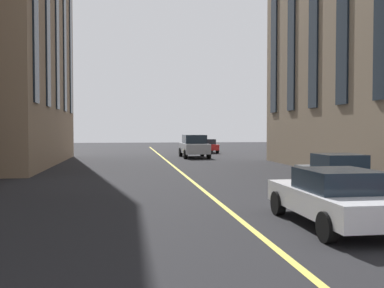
{
  "coord_description": "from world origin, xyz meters",
  "views": [
    {
      "loc": [
        2.01,
        2.81,
        2.3
      ],
      "look_at": [
        14.51,
        0.97,
        1.88
      ],
      "focal_mm": 40.42,
      "sensor_mm": 36.0,
      "label": 1
    }
  ],
  "objects": [
    {
      "name": "car_red_far",
      "position": [
        44.58,
        -4.9,
        0.7
      ],
      "size": [
        4.4,
        1.95,
        1.37
      ],
      "color": "#B21E1E",
      "rests_on": "ground_plane"
    },
    {
      "name": "lane_centre_line",
      "position": [
        20.0,
        0.0,
        0.0
      ],
      "size": [
        80.0,
        0.16,
        0.01
      ],
      "color": "#D8C64C",
      "rests_on": "ground_plane"
    },
    {
      "name": "car_silver_trailing",
      "position": [
        37.27,
        -2.57,
        0.97
      ],
      "size": [
        4.7,
        2.14,
        1.88
      ],
      "color": "#B7BABF",
      "rests_on": "ground_plane"
    },
    {
      "name": "car_white_parked_b",
      "position": [
        11.62,
        -2.04,
        0.7
      ],
      "size": [
        4.4,
        1.95,
        1.37
      ],
      "color": "silver",
      "rests_on": "ground_plane"
    },
    {
      "name": "car_grey_near",
      "position": [
        17.13,
        -4.9,
        0.7
      ],
      "size": [
        3.9,
        1.89,
        1.4
      ],
      "color": "slate",
      "rests_on": "ground_plane"
    }
  ]
}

